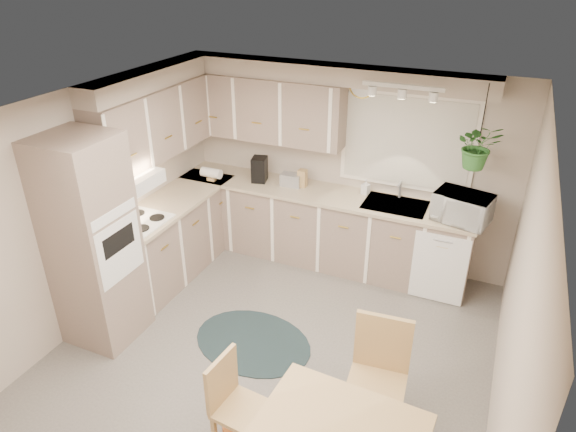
{
  "coord_description": "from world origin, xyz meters",
  "views": [
    {
      "loc": [
        1.68,
        -3.44,
        3.5
      ],
      "look_at": [
        -0.07,
        0.55,
        1.23
      ],
      "focal_mm": 32.0,
      "sensor_mm": 36.0,
      "label": 1
    }
  ],
  "objects_px": {
    "braided_rug": "(253,342)",
    "microwave": "(463,205)",
    "pet_bed": "(251,425)",
    "chair_left": "(242,408)",
    "chair_back": "(376,384)"
  },
  "relations": [
    {
      "from": "chair_left",
      "to": "chair_back",
      "type": "relative_size",
      "value": 0.82
    },
    {
      "from": "braided_rug",
      "to": "microwave",
      "type": "xyz_separation_m",
      "value": [
        1.66,
        1.64,
        1.13
      ]
    },
    {
      "from": "microwave",
      "to": "chair_back",
      "type": "bearing_deg",
      "value": -84.47
    },
    {
      "from": "chair_back",
      "to": "braided_rug",
      "type": "height_order",
      "value": "chair_back"
    },
    {
      "from": "pet_bed",
      "to": "chair_left",
      "type": "bearing_deg",
      "value": -84.92
    },
    {
      "from": "pet_bed",
      "to": "microwave",
      "type": "relative_size",
      "value": 0.84
    },
    {
      "from": "chair_left",
      "to": "braided_rug",
      "type": "relative_size",
      "value": 0.68
    },
    {
      "from": "chair_left",
      "to": "microwave",
      "type": "bearing_deg",
      "value": 162.53
    },
    {
      "from": "chair_back",
      "to": "microwave",
      "type": "distance_m",
      "value": 2.29
    },
    {
      "from": "chair_back",
      "to": "microwave",
      "type": "relative_size",
      "value": 1.77
    },
    {
      "from": "braided_rug",
      "to": "chair_left",
      "type": "bearing_deg",
      "value": -66.06
    },
    {
      "from": "chair_back",
      "to": "pet_bed",
      "type": "distance_m",
      "value": 1.08
    },
    {
      "from": "chair_back",
      "to": "microwave",
      "type": "bearing_deg",
      "value": -102.77
    },
    {
      "from": "chair_back",
      "to": "braided_rug",
      "type": "distance_m",
      "value": 1.56
    },
    {
      "from": "chair_back",
      "to": "pet_bed",
      "type": "xyz_separation_m",
      "value": [
        -0.9,
        -0.4,
        -0.45
      ]
    }
  ]
}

